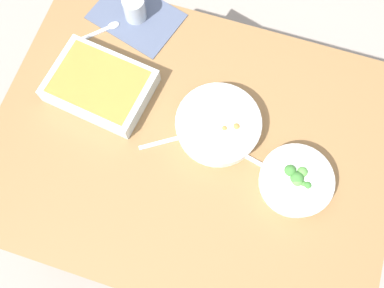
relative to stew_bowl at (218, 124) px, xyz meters
name	(u,v)px	position (x,y,z in m)	size (l,w,h in m)	color
ground_plane	(192,193)	(-0.06, -0.07, -0.77)	(6.00, 6.00, 0.00)	#9E9389
dining_table	(192,153)	(-0.06, -0.07, -0.12)	(1.20, 0.90, 0.74)	olive
placemat	(136,16)	(-0.37, 0.30, -0.03)	(0.28, 0.20, 0.00)	#4C5670
stew_bowl	(218,124)	(0.00, 0.00, 0.00)	(0.25, 0.25, 0.06)	white
broccoli_bowl	(296,180)	(0.26, -0.10, 0.00)	(0.21, 0.21, 0.07)	white
baking_dish	(100,85)	(-0.38, 0.01, 0.00)	(0.33, 0.26, 0.06)	silver
drink_cup	(135,10)	(-0.37, 0.30, 0.01)	(0.07, 0.07, 0.08)	#B2BCC6
spoon_by_stew	(176,138)	(-0.11, -0.07, -0.03)	(0.16, 0.11, 0.01)	silver
spoon_by_broccoli	(267,168)	(0.17, -0.08, -0.03)	(0.17, 0.06, 0.01)	silver
spoon_spare	(102,31)	(-0.46, 0.21, -0.03)	(0.14, 0.14, 0.01)	silver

